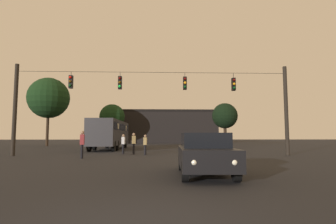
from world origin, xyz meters
The scene contains 12 objects.
ground_plane centered at (0.00, 24.50, 0.00)m, with size 168.00×168.00×0.00m, color black.
overhead_signal_span centered at (-0.01, 15.44, 3.91)m, with size 20.15×0.44×6.65m.
city_bus centered at (-4.73, 24.89, 1.87)m, with size 2.66×11.03×3.00m.
car_near_right centered at (2.05, 5.56, 0.80)m, with size 2.00×4.40×1.52m.
pedestrian_crossing_left centered at (-0.59, 16.08, 0.84)m, with size 0.27×0.38×1.52m.
pedestrian_crossing_center centered at (-1.52, 16.90, 0.93)m, with size 0.32×0.41×1.65m.
pedestrian_crossing_right centered at (-4.45, 13.13, 0.99)m, with size 0.28×0.39×1.74m.
pedestrian_near_bus centered at (-2.40, 17.52, 0.87)m, with size 0.27×0.38×1.55m.
corner_building centered at (2.28, 51.98, 3.29)m, with size 19.77×8.45×6.58m.
tree_left_silhouette centered at (-15.40, 34.96, 6.87)m, with size 5.84×5.84×9.81m.
tree_behind_building centered at (-7.65, 43.18, 4.75)m, with size 4.40×4.40×6.98m.
tree_right_far centered at (10.07, 34.46, 4.31)m, with size 3.67×3.67×6.18m.
Camera 1 is at (0.35, -4.30, 1.41)m, focal length 28.93 mm.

